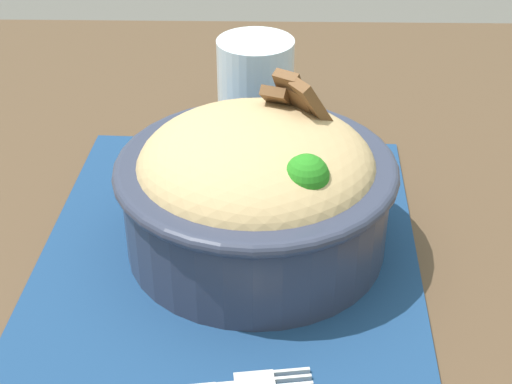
# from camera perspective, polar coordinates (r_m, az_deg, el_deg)

# --- Properties ---
(table) EXTENTS (1.07, 0.95, 0.73)m
(table) POSITION_cam_1_polar(r_m,az_deg,el_deg) (0.64, -0.51, -10.16)
(table) COLOR #4C3826
(table) RESTS_ON ground_plane
(placemat) EXTENTS (0.45, 0.31, 0.00)m
(placemat) POSITION_cam_1_polar(r_m,az_deg,el_deg) (0.58, -2.33, -6.72)
(placemat) COLOR navy
(placemat) RESTS_ON table
(bowl) EXTENTS (0.22, 0.22, 0.14)m
(bowl) POSITION_cam_1_polar(r_m,az_deg,el_deg) (0.59, 0.04, 0.46)
(bowl) COLOR #2D3347
(bowl) RESTS_ON placemat
(drinking_glass) EXTENTS (0.08, 0.08, 0.09)m
(drinking_glass) POSITION_cam_1_polar(r_m,az_deg,el_deg) (0.78, 0.06, 7.73)
(drinking_glass) COLOR silver
(drinking_glass) RESTS_ON table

